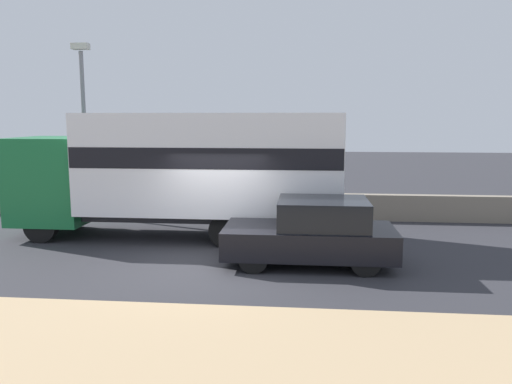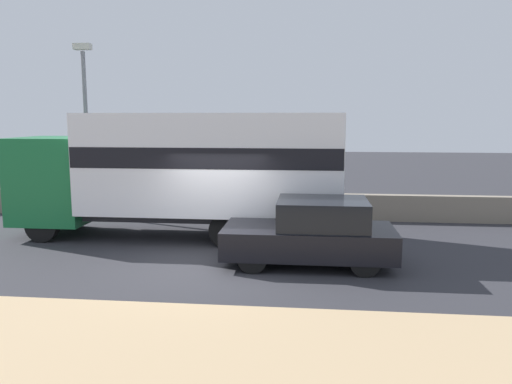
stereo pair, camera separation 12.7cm
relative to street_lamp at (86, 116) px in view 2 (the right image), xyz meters
The scene contains 5 objects.
ground_plane 8.10m from the street_lamp, 45.18° to the right, with size 80.00×80.00×0.00m, color #2D2D33.
stone_wall_backdrop 5.99m from the street_lamp, ahead, with size 60.00×0.35×0.86m.
street_lamp is the anchor object (origin of this frame).
box_truck 5.04m from the street_lamp, 32.47° to the right, with size 9.13×2.52×3.48m.
car_hatchback 9.41m from the street_lamp, 32.96° to the right, with size 3.90×1.82×1.53m.
Camera 2 is at (2.29, -10.95, 3.35)m, focal length 35.00 mm.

